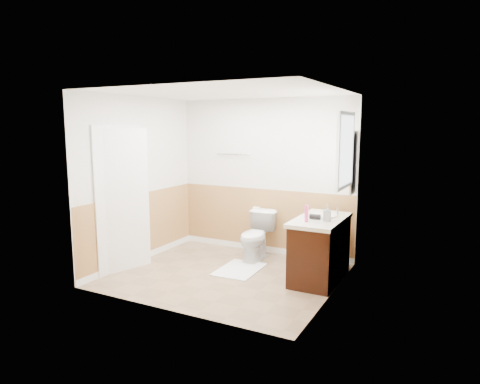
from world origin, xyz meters
The scene contains 32 objects.
floor centered at (0.00, 0.00, 0.00)m, with size 3.00×3.00×0.00m, color #8C7051.
ceiling centered at (0.00, 0.00, 2.50)m, with size 3.00×3.00×0.00m, color white.
wall_back centered at (0.00, 1.30, 1.25)m, with size 3.00×3.00×0.00m, color silver.
wall_front centered at (0.00, -1.30, 1.25)m, with size 3.00×3.00×0.00m, color silver.
wall_left centered at (-1.50, 0.00, 1.25)m, with size 3.00×3.00×0.00m, color silver.
wall_right centered at (1.50, 0.00, 1.25)m, with size 3.00×3.00×0.00m, color silver.
wainscot_back centered at (0.00, 1.29, 0.50)m, with size 3.00×3.00×0.00m, color #AF8046.
wainscot_front centered at (0.00, -1.29, 0.50)m, with size 3.00×3.00×0.00m, color #AF8046.
wainscot_left centered at (-1.49, 0.00, 0.50)m, with size 2.60×2.60×0.00m, color #AF8046.
wainscot_right centered at (1.49, 0.00, 0.50)m, with size 2.60×2.60×0.00m, color #AF8046.
toilet centered at (0.08, 0.83, 0.38)m, with size 0.42×0.74×0.75m, color white.
bath_mat centered at (0.08, 0.27, 0.01)m, with size 0.55×0.80×0.02m, color white.
vanity_cabinet centered at (1.21, 0.45, 0.40)m, with size 0.55×1.10×0.80m, color black.
vanity_knob_left centered at (0.91, 0.35, 0.55)m, with size 0.03×0.03×0.03m, color silver.
vanity_knob_right centered at (0.91, 0.55, 0.55)m, with size 0.03×0.03×0.03m, color #B7B7BD.
countertop centered at (1.20, 0.45, 0.83)m, with size 0.60×1.15×0.05m, color beige.
sink_basin centered at (1.21, 0.60, 0.86)m, with size 0.36×0.36×0.02m, color white.
faucet centered at (1.39, 0.60, 0.92)m, with size 0.02×0.02×0.14m, color #BABAC1.
lotion_bottle centered at (1.11, 0.14, 0.96)m, with size 0.05×0.05×0.22m, color #E13A89.
soap_dispenser centered at (1.33, 0.32, 0.96)m, with size 0.10×0.10×0.21m, color gray.
hair_dryer_body centered at (1.16, 0.34, 0.89)m, with size 0.07×0.07×0.14m, color black.
hair_dryer_handle centered at (1.13, 0.34, 0.86)m, with size 0.03×0.03×0.07m, color black.
mirror_panel centered at (1.48, 1.10, 1.55)m, with size 0.02×0.35×0.90m, color silver.
window_frame centered at (1.47, 0.59, 1.75)m, with size 0.04×0.80×1.00m, color white.
window_glass centered at (1.49, 0.59, 1.75)m, with size 0.01×0.70×0.90m, color white.
door centered at (-1.40, -0.45, 1.02)m, with size 0.05×0.80×2.04m, color white.
door_frame centered at (-1.48, -0.45, 1.03)m, with size 0.02×0.92×2.10m, color white.
door_knob centered at (-1.34, -0.12, 0.95)m, with size 0.06×0.06×0.06m, color silver.
towel_bar centered at (-0.55, 1.25, 1.60)m, with size 0.02×0.02×0.62m, color silver.
tp_holder_bar centered at (-0.10, 1.23, 0.70)m, with size 0.02×0.02×0.14m, color silver.
tp_roll centered at (-0.10, 1.23, 0.70)m, with size 0.11×0.11×0.10m, color white.
tp_sheet centered at (-0.10, 1.23, 0.59)m, with size 0.10×0.01×0.16m, color white.
Camera 1 is at (2.81, -4.98, 2.07)m, focal length 31.93 mm.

